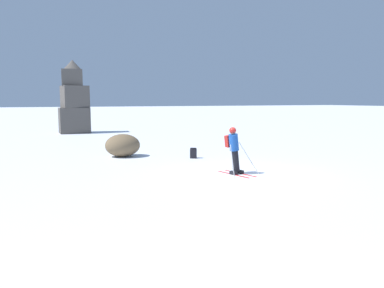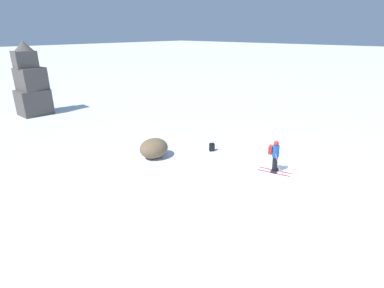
{
  "view_description": "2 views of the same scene",
  "coord_description": "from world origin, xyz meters",
  "px_view_note": "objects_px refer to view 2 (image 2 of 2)",
  "views": [
    {
      "loc": [
        -7.34,
        -12.03,
        2.79
      ],
      "look_at": [
        -0.15,
        4.11,
        0.71
      ],
      "focal_mm": 35.0,
      "sensor_mm": 36.0,
      "label": 1
    },
    {
      "loc": [
        -13.49,
        -6.15,
        6.91
      ],
      "look_at": [
        -1.46,
        4.57,
        0.77
      ],
      "focal_mm": 28.0,
      "sensor_mm": 36.0,
      "label": 2
    }
  ],
  "objects_px": {
    "skier": "(275,155)",
    "rock_pillar": "(31,85)",
    "exposed_boulder_0": "(154,148)",
    "spare_backpack": "(212,147)"
  },
  "relations": [
    {
      "from": "skier",
      "to": "exposed_boulder_0",
      "type": "distance_m",
      "value": 6.73
    },
    {
      "from": "spare_backpack",
      "to": "exposed_boulder_0",
      "type": "distance_m",
      "value": 3.55
    },
    {
      "from": "exposed_boulder_0",
      "to": "rock_pillar",
      "type": "bearing_deg",
      "value": 92.01
    },
    {
      "from": "skier",
      "to": "exposed_boulder_0",
      "type": "height_order",
      "value": "skier"
    },
    {
      "from": "rock_pillar",
      "to": "skier",
      "type": "bearing_deg",
      "value": -81.17
    },
    {
      "from": "skier",
      "to": "rock_pillar",
      "type": "bearing_deg",
      "value": 85.83
    },
    {
      "from": "spare_backpack",
      "to": "exposed_boulder_0",
      "type": "height_order",
      "value": "exposed_boulder_0"
    },
    {
      "from": "spare_backpack",
      "to": "exposed_boulder_0",
      "type": "relative_size",
      "value": 0.29
    },
    {
      "from": "rock_pillar",
      "to": "spare_backpack",
      "type": "bearing_deg",
      "value": -78.22
    },
    {
      "from": "spare_backpack",
      "to": "exposed_boulder_0",
      "type": "bearing_deg",
      "value": 179.75
    }
  ]
}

